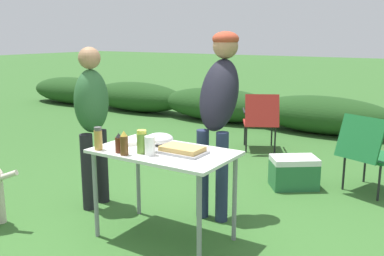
{
  "coord_description": "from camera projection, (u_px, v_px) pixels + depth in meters",
  "views": [
    {
      "loc": [
        1.9,
        -2.61,
        1.62
      ],
      "look_at": [
        0.11,
        0.23,
        0.89
      ],
      "focal_mm": 40.0,
      "sensor_mm": 36.0,
      "label": 1
    }
  ],
  "objects": [
    {
      "name": "shrub_hedge",
      "position": [
        322.0,
        115.0,
        7.16
      ],
      "size": [
        14.4,
        0.9,
        0.63
      ],
      "color": "#1E4219",
      "rests_on": "ground"
    },
    {
      "name": "relish_jar",
      "position": [
        142.0,
        142.0,
        3.25
      ],
      "size": [
        0.08,
        0.08,
        0.18
      ],
      "color": "olive",
      "rests_on": "folding_table"
    },
    {
      "name": "folding_table",
      "position": [
        164.0,
        160.0,
        3.35
      ],
      "size": [
        1.1,
        0.64,
        0.74
      ],
      "color": "silver",
      "rests_on": "ground"
    },
    {
      "name": "camp_chair_near_hedge",
      "position": [
        261.0,
        119.0,
        6.01
      ],
      "size": [
        0.69,
        0.74,
        0.83
      ],
      "rotation": [
        0.0,
        0.0,
        0.49
      ],
      "color": "maroon",
      "rests_on": "ground"
    },
    {
      "name": "food_tray",
      "position": [
        182.0,
        150.0,
        3.25
      ],
      "size": [
        0.36,
        0.23,
        0.06
      ],
      "color": "#9E9EA3",
      "rests_on": "folding_table"
    },
    {
      "name": "beer_bottle",
      "position": [
        124.0,
        143.0,
        3.19
      ],
      "size": [
        0.06,
        0.06,
        0.19
      ],
      "color": "brown",
      "rests_on": "folding_table"
    },
    {
      "name": "standing_person_in_red_jacket",
      "position": [
        219.0,
        102.0,
        3.75
      ],
      "size": [
        0.37,
        0.5,
        1.66
      ],
      "rotation": [
        0.0,
        0.0,
        0.07
      ],
      "color": "#232D4C",
      "rests_on": "ground"
    },
    {
      "name": "cooler_box",
      "position": [
        294.0,
        172.0,
        4.62
      ],
      "size": [
        0.58,
        0.54,
        0.34
      ],
      "rotation": [
        0.0,
        0.0,
        3.77
      ],
      "color": "#286B3D",
      "rests_on": "ground"
    },
    {
      "name": "spice_jar",
      "position": [
        98.0,
        139.0,
        3.34
      ],
      "size": [
        0.06,
        0.06,
        0.18
      ],
      "color": "#B2893D",
      "rests_on": "folding_table"
    },
    {
      "name": "ground_plane",
      "position": [
        165.0,
        238.0,
        3.49
      ],
      "size": [
        60.0,
        60.0,
        0.0
      ],
      "primitive_type": "plane",
      "color": "#336028"
    },
    {
      "name": "camp_chair_green_behind_table",
      "position": [
        368.0,
        150.0,
        4.39
      ],
      "size": [
        0.64,
        0.72,
        0.83
      ],
      "rotation": [
        0.0,
        0.0,
        -0.36
      ],
      "color": "#19602D",
      "rests_on": "ground"
    },
    {
      "name": "plate_stack",
      "position": [
        129.0,
        141.0,
        3.56
      ],
      "size": [
        0.23,
        0.23,
        0.03
      ],
      "primitive_type": "cylinder",
      "color": "white",
      "rests_on": "folding_table"
    },
    {
      "name": "standing_person_in_gray_fleece",
      "position": [
        92.0,
        114.0,
        3.98
      ],
      "size": [
        0.29,
        0.39,
        1.52
      ],
      "rotation": [
        0.0,
        0.0,
        1.64
      ],
      "color": "black",
      "rests_on": "ground"
    },
    {
      "name": "bbq_sauce_bottle",
      "position": [
        119.0,
        143.0,
        3.26
      ],
      "size": [
        0.06,
        0.06,
        0.15
      ],
      "color": "#562314",
      "rests_on": "folding_table"
    },
    {
      "name": "paper_cup_stack",
      "position": [
        150.0,
        146.0,
        3.19
      ],
      "size": [
        0.08,
        0.08,
        0.15
      ],
      "primitive_type": "cylinder",
      "color": "white",
      "rests_on": "folding_table"
    },
    {
      "name": "mixing_bowl",
      "position": [
        159.0,
        139.0,
        3.53
      ],
      "size": [
        0.23,
        0.23,
        0.09
      ],
      "primitive_type": "ellipsoid",
      "color": "silver",
      "rests_on": "folding_table"
    }
  ]
}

